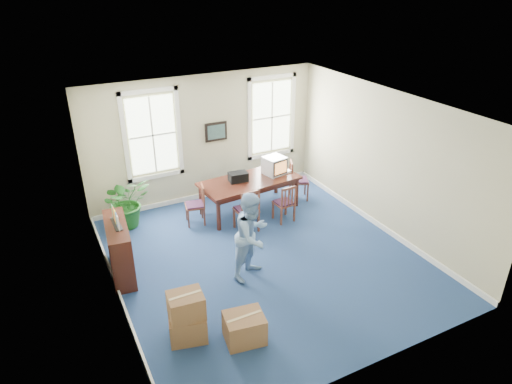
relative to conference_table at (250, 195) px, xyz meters
name	(u,v)px	position (x,y,z in m)	size (l,w,h in m)	color
floor	(265,258)	(-0.66, -2.04, -0.41)	(6.50, 6.50, 0.00)	navy
ceiling	(266,108)	(-0.66, -2.04, 2.79)	(6.50, 6.50, 0.00)	white
wall_back	(204,139)	(-0.66, 1.21, 1.19)	(6.50, 6.50, 0.00)	#BAB28D
wall_front	(378,282)	(-0.66, -5.29, 1.19)	(6.50, 6.50, 0.00)	#BAB28D
wall_left	(107,225)	(-3.66, -2.04, 1.19)	(6.50, 6.50, 0.00)	#BAB28D
wall_right	(386,162)	(2.34, -2.04, 1.19)	(6.50, 6.50, 0.00)	#BAB28D
baseboard_back	(208,194)	(-0.66, 1.18, -0.35)	(6.00, 0.04, 0.12)	white
baseboard_left	(121,298)	(-3.63, -2.04, -0.35)	(0.04, 6.50, 0.12)	white
baseboard_right	(376,223)	(2.31, -2.04, -0.35)	(0.04, 6.50, 0.12)	white
window_left	(152,135)	(-1.96, 1.19, 1.49)	(1.40, 0.12, 2.20)	white
window_right	(272,117)	(1.24, 1.19, 1.49)	(1.40, 0.12, 2.20)	white
wall_picture	(216,132)	(-0.36, 1.16, 1.34)	(0.58, 0.06, 0.48)	black
conference_table	(250,195)	(0.00, 0.00, 0.00)	(2.42, 1.10, 0.82)	#411B13
crt_tv	(274,165)	(0.71, 0.05, 0.63)	(0.49, 0.53, 0.44)	#B7B7BC
game_console	(287,171)	(1.04, 0.00, 0.44)	(0.16, 0.20, 0.05)	white
equipment_bag	(238,177)	(-0.27, 0.05, 0.52)	(0.44, 0.29, 0.22)	black
chair_near_left	(246,209)	(-0.49, -0.82, 0.12)	(0.48, 0.48, 1.07)	brown
chair_near_right	(284,202)	(0.49, -0.82, 0.06)	(0.42, 0.42, 0.94)	brown
chair_end_left	(195,205)	(-1.43, 0.00, 0.07)	(0.43, 0.43, 0.96)	brown
chair_end_right	(299,180)	(1.43, 0.00, 0.11)	(0.46, 0.46, 1.04)	brown
man	(252,236)	(-1.13, -2.41, 0.47)	(0.86, 0.67, 1.76)	#80A9D8
credenza	(119,249)	(-3.41, -1.21, 0.14)	(0.40, 1.40, 1.10)	#411B13
brochure_rack	(115,217)	(-3.39, -1.21, 0.85)	(0.13, 0.72, 0.32)	#99999E
potted_plant	(126,202)	(-2.86, 0.62, 0.19)	(1.08, 0.94, 1.20)	#175016
cardboard_boxes	(198,307)	(-2.61, -3.37, 0.04)	(1.60, 1.60, 0.91)	#936440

